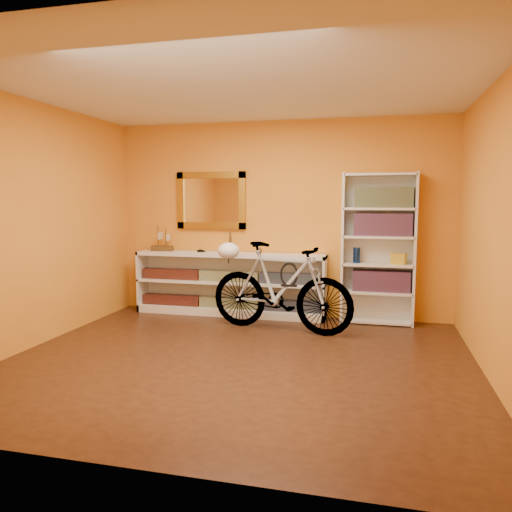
% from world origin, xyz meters
% --- Properties ---
extents(floor, '(4.50, 4.00, 0.01)m').
position_xyz_m(floor, '(0.00, 0.00, -0.01)').
color(floor, black).
rests_on(floor, ground).
extents(ceiling, '(4.50, 4.00, 0.01)m').
position_xyz_m(ceiling, '(0.00, 0.00, 2.60)').
color(ceiling, silver).
rests_on(ceiling, ground).
extents(back_wall, '(4.50, 0.01, 2.60)m').
position_xyz_m(back_wall, '(0.00, 2.00, 1.30)').
color(back_wall, orange).
rests_on(back_wall, ground).
extents(left_wall, '(0.01, 4.00, 2.60)m').
position_xyz_m(left_wall, '(-2.25, 0.00, 1.30)').
color(left_wall, orange).
rests_on(left_wall, ground).
extents(right_wall, '(0.01, 4.00, 2.60)m').
position_xyz_m(right_wall, '(2.25, 0.00, 1.30)').
color(right_wall, orange).
rests_on(right_wall, ground).
extents(gilt_mirror, '(0.98, 0.06, 0.78)m').
position_xyz_m(gilt_mirror, '(-0.95, 1.97, 1.55)').
color(gilt_mirror, olive).
rests_on(gilt_mirror, back_wall).
extents(wall_socket, '(0.09, 0.02, 0.09)m').
position_xyz_m(wall_socket, '(0.90, 1.99, 0.25)').
color(wall_socket, silver).
rests_on(wall_socket, back_wall).
extents(console_unit, '(2.60, 0.35, 0.85)m').
position_xyz_m(console_unit, '(-0.65, 1.81, 0.42)').
color(console_unit, silver).
rests_on(console_unit, floor).
extents(cd_row_lower, '(2.50, 0.13, 0.14)m').
position_xyz_m(cd_row_lower, '(-0.65, 1.79, 0.17)').
color(cd_row_lower, black).
rests_on(cd_row_lower, console_unit).
extents(cd_row_upper, '(2.50, 0.13, 0.14)m').
position_xyz_m(cd_row_upper, '(-0.65, 1.79, 0.54)').
color(cd_row_upper, navy).
rests_on(cd_row_upper, console_unit).
extents(model_ship, '(0.31, 0.15, 0.35)m').
position_xyz_m(model_ship, '(-1.62, 1.81, 1.03)').
color(model_ship, '#402912').
rests_on(model_ship, console_unit).
extents(toy_car, '(0.00, 0.00, 0.00)m').
position_xyz_m(toy_car, '(-1.05, 1.81, 0.85)').
color(toy_car, black).
rests_on(toy_car, console_unit).
extents(bronze_ornament, '(0.07, 0.07, 0.39)m').
position_xyz_m(bronze_ornament, '(-0.63, 1.81, 1.04)').
color(bronze_ornament, brown).
rests_on(bronze_ornament, console_unit).
extents(decorative_orb, '(0.08, 0.08, 0.08)m').
position_xyz_m(decorative_orb, '(-0.23, 1.81, 0.89)').
color(decorative_orb, brown).
rests_on(decorative_orb, console_unit).
extents(bookcase, '(0.90, 0.30, 1.90)m').
position_xyz_m(bookcase, '(1.30, 1.84, 0.95)').
color(bookcase, silver).
rests_on(bookcase, floor).
extents(book_row_a, '(0.70, 0.22, 0.26)m').
position_xyz_m(book_row_a, '(1.35, 1.84, 0.55)').
color(book_row_a, maroon).
rests_on(book_row_a, bookcase).
extents(book_row_b, '(0.70, 0.22, 0.28)m').
position_xyz_m(book_row_b, '(1.35, 1.84, 1.25)').
color(book_row_b, maroon).
rests_on(book_row_b, bookcase).
extents(book_row_c, '(0.70, 0.22, 0.25)m').
position_xyz_m(book_row_c, '(1.35, 1.84, 1.59)').
color(book_row_c, '#194957').
rests_on(book_row_c, bookcase).
extents(travel_mug, '(0.09, 0.09, 0.20)m').
position_xyz_m(travel_mug, '(1.03, 1.82, 0.86)').
color(travel_mug, navy).
rests_on(travel_mug, bookcase).
extents(red_tin, '(0.17, 0.17, 0.17)m').
position_xyz_m(red_tin, '(1.10, 1.87, 1.55)').
color(red_tin, maroon).
rests_on(red_tin, bookcase).
extents(yellow_bag, '(0.21, 0.17, 0.14)m').
position_xyz_m(yellow_bag, '(1.55, 1.80, 0.83)').
color(yellow_bag, gold).
rests_on(yellow_bag, bookcase).
extents(bicycle, '(0.79, 1.86, 1.06)m').
position_xyz_m(bicycle, '(0.18, 1.16, 0.53)').
color(bicycle, silver).
rests_on(bicycle, floor).
extents(helmet, '(0.27, 0.26, 0.20)m').
position_xyz_m(helmet, '(-0.50, 1.29, 0.94)').
color(helmet, white).
rests_on(helmet, bicycle).
extents(u_lock, '(0.21, 0.02, 0.21)m').
position_xyz_m(u_lock, '(0.29, 1.14, 0.69)').
color(u_lock, black).
rests_on(u_lock, bicycle).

